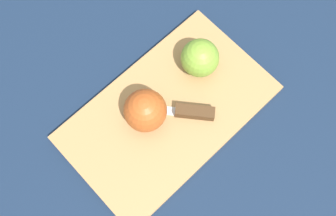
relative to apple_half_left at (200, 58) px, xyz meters
The scene contains 5 objects.
ground_plane 0.12m from the apple_half_left, 19.30° to the left, with size 4.00×4.00×0.00m, color #14233D.
cutting_board 0.12m from the apple_half_left, 19.30° to the left, with size 0.40×0.26×0.01m.
apple_half_left is the anchor object (origin of this frame).
apple_half_right 0.14m from the apple_half_left, ahead, with size 0.08×0.08×0.08m.
knife 0.10m from the apple_half_left, 40.30° to the left, with size 0.13×0.13×0.02m.
Camera 1 is at (0.13, 0.17, 0.70)m, focal length 42.00 mm.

